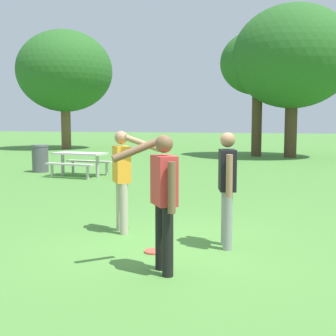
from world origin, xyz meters
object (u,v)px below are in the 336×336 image
(picnic_table_near, at_px, (80,159))
(person_catcher, at_px, (122,173))
(tree_broad_center, at_px, (258,64))
(person_bystander, at_px, (227,182))
(frisbee, at_px, (154,251))
(person_thrower, at_px, (163,193))
(trash_can_beside_table, at_px, (40,158))
(tree_tall_left, at_px, (65,71))
(tree_far_right, at_px, (293,57))

(picnic_table_near, bearing_deg, person_catcher, -58.78)
(tree_broad_center, bearing_deg, picnic_table_near, -115.96)
(person_bystander, relative_size, frisbee, 5.99)
(frisbee, bearing_deg, person_thrower, -65.97)
(frisbee, bearing_deg, picnic_table_near, 122.55)
(person_bystander, distance_m, frisbee, 1.41)
(trash_can_beside_table, distance_m, tree_tall_left, 13.95)
(person_thrower, relative_size, tree_far_right, 0.22)
(tree_broad_center, bearing_deg, person_catcher, -93.01)
(person_thrower, height_order, tree_far_right, tree_far_right)
(tree_broad_center, bearing_deg, tree_far_right, -14.18)
(trash_can_beside_table, bearing_deg, tree_tall_left, 113.90)
(person_bystander, xyz_separation_m, tree_tall_left, (-13.00, 19.90, 3.92))
(person_thrower, xyz_separation_m, tree_broad_center, (-0.29, 18.37, 3.64))
(person_thrower, bearing_deg, tree_tall_left, 120.38)
(picnic_table_near, bearing_deg, trash_can_beside_table, 158.45)
(picnic_table_near, xyz_separation_m, tree_broad_center, (4.88, 10.03, 4.04))
(tree_tall_left, bearing_deg, person_catcher, -59.96)
(person_thrower, bearing_deg, tree_broad_center, 90.90)
(frisbee, height_order, trash_can_beside_table, trash_can_beside_table)
(person_bystander, height_order, picnic_table_near, person_bystander)
(picnic_table_near, bearing_deg, person_bystander, -50.79)
(person_bystander, distance_m, tree_broad_center, 17.48)
(person_bystander, distance_m, picnic_table_near, 9.10)
(frisbee, distance_m, trash_can_beside_table, 10.68)
(person_bystander, relative_size, trash_can_beside_table, 1.71)
(tree_tall_left, bearing_deg, trash_can_beside_table, -66.10)
(tree_far_right, bearing_deg, tree_broad_center, 165.82)
(person_bystander, relative_size, tree_far_right, 0.22)
(tree_broad_center, bearing_deg, person_bystander, -87.11)
(person_thrower, bearing_deg, picnic_table_near, 121.81)
(picnic_table_near, xyz_separation_m, trash_can_beside_table, (-1.88, 0.74, -0.08))
(tree_broad_center, relative_size, tree_far_right, 0.86)
(frisbee, xyz_separation_m, tree_broad_center, (0.06, 17.59, 4.59))
(trash_can_beside_table, xyz_separation_m, tree_tall_left, (-5.37, 12.11, 4.38))
(person_catcher, bearing_deg, frisbee, -49.17)
(person_bystander, distance_m, tree_tall_left, 24.09)
(person_thrower, xyz_separation_m, person_catcher, (-1.16, 1.72, 0.00))
(person_bystander, bearing_deg, tree_far_right, 87.23)
(trash_can_beside_table, bearing_deg, frisbee, -51.06)
(frisbee, relative_size, picnic_table_near, 0.15)
(person_thrower, distance_m, picnic_table_near, 9.82)
(person_thrower, xyz_separation_m, tree_far_right, (1.38, 17.95, 3.86))
(person_catcher, height_order, tree_broad_center, tree_broad_center)
(tree_far_right, bearing_deg, person_catcher, -98.91)
(frisbee, relative_size, tree_broad_center, 0.04)
(picnic_table_near, height_order, tree_broad_center, tree_broad_center)
(person_catcher, bearing_deg, tree_broad_center, 86.99)
(frisbee, height_order, picnic_table_near, picnic_table_near)
(picnic_table_near, height_order, tree_far_right, tree_far_right)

